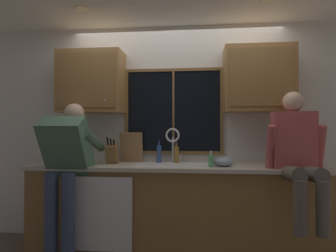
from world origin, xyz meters
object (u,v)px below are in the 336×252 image
(person_sitting_on_counter, at_px, (297,151))
(cutting_board, at_px, (132,147))
(person_standing, at_px, (66,163))
(soap_dispenser, at_px, (211,161))
(bottle_tall_clear, at_px, (176,154))
(bottle_green_glass, at_px, (159,153))
(mixing_bowl, at_px, (224,162))
(knife_block, at_px, (112,154))

(person_sitting_on_counter, distance_m, cutting_board, 1.79)
(person_standing, xyz_separation_m, soap_dispenser, (1.46, 0.21, 0.01))
(person_standing, height_order, bottle_tall_clear, person_standing)
(person_standing, height_order, cutting_board, person_standing)
(bottle_green_glass, bearing_deg, soap_dispenser, -28.06)
(mixing_bowl, bearing_deg, person_standing, -170.14)
(person_sitting_on_counter, relative_size, mixing_bowl, 5.97)
(bottle_tall_clear, bearing_deg, mixing_bowl, -25.83)
(person_standing, xyz_separation_m, mixing_bowl, (1.60, 0.28, -0.00))
(person_sitting_on_counter, bearing_deg, bottle_green_glass, 161.67)
(cutting_board, relative_size, soap_dispenser, 2.12)
(person_standing, xyz_separation_m, bottle_green_glass, (0.88, 0.52, 0.06))
(person_standing, height_order, knife_block, person_standing)
(soap_dispenser, bearing_deg, bottle_tall_clear, 140.13)
(mixing_bowl, height_order, bottle_green_glass, bottle_green_glass)
(soap_dispenser, bearing_deg, cutting_board, 159.91)
(knife_block, height_order, mixing_bowl, knife_block)
(person_sitting_on_counter, bearing_deg, bottle_tall_clear, 158.51)
(knife_block, height_order, cutting_board, cutting_board)
(knife_block, xyz_separation_m, bottle_tall_clear, (0.72, 0.16, -0.01))
(person_standing, height_order, mixing_bowl, person_standing)
(mixing_bowl, height_order, soap_dispenser, soap_dispenser)
(knife_block, xyz_separation_m, bottle_green_glass, (0.52, 0.15, -0.00))
(mixing_bowl, bearing_deg, bottle_green_glass, 161.35)
(bottle_green_glass, bearing_deg, bottle_tall_clear, 2.07)
(bottle_green_glass, bearing_deg, person_standing, -149.49)
(knife_block, height_order, soap_dispenser, knife_block)
(bottle_tall_clear, bearing_deg, cutting_board, 178.19)
(person_standing, relative_size, mixing_bowl, 7.53)
(person_sitting_on_counter, distance_m, knife_block, 1.93)
(knife_block, bearing_deg, person_standing, -134.62)
(person_sitting_on_counter, bearing_deg, mixing_bowl, 162.02)
(knife_block, relative_size, cutting_board, 0.90)
(cutting_board, bearing_deg, mixing_bowl, -14.23)
(person_standing, distance_m, cutting_board, 0.78)
(person_standing, xyz_separation_m, bottle_tall_clear, (1.08, 0.53, 0.05))
(person_standing, height_order, person_sitting_on_counter, person_sitting_on_counter)
(person_standing, xyz_separation_m, knife_block, (0.37, 0.37, 0.06))
(person_standing, bearing_deg, bottle_green_glass, 30.51)
(person_sitting_on_counter, xyz_separation_m, mixing_bowl, (-0.67, 0.22, -0.14))
(cutting_board, xyz_separation_m, bottle_tall_clear, (0.53, -0.02, -0.07))
(bottle_green_glass, bearing_deg, knife_block, -163.91)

